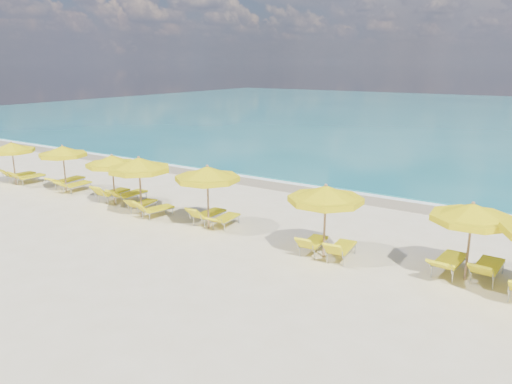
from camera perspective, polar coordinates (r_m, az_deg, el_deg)
The scene contains 26 objects.
ground_plane at distance 18.60m, azimuth -2.57°, elevation -4.55°, with size 120.00×120.00×0.00m, color beige.
ocean at distance 63.32m, azimuth 24.22°, elevation 7.81°, with size 120.00×80.00×0.30m, color #13646B.
wet_sand_band at distance 24.70m, azimuth 7.59°, elevation 0.18°, with size 120.00×2.60×0.01m, color tan.
foam_line at distance 25.40m, azimuth 8.39°, elevation 0.56°, with size 120.00×1.20×0.03m, color white.
whitecap_near at distance 35.74m, azimuth 5.77°, elevation 4.71°, with size 14.00×0.36×0.05m, color white.
umbrella_0 at distance 28.09m, azimuth -26.15°, elevation 4.56°, with size 2.94×2.94×2.25m.
umbrella_1 at distance 25.68m, azimuth -21.23°, elevation 4.31°, with size 2.37×2.37×2.29m.
umbrella_2 at distance 22.52m, azimuth -16.13°, elevation 3.37°, with size 2.34×2.34×2.27m.
umbrella_3 at distance 20.30m, azimuth -13.23°, elevation 3.00°, with size 3.26×3.26×2.52m.
umbrella_4 at distance 18.49m, azimuth -5.58°, elevation 2.03°, with size 2.89×2.89×2.46m.
umbrella_5 at distance 15.74m, azimuth 7.97°, elevation -0.33°, with size 3.10×3.10×2.44m.
umbrella_6 at distance 15.21m, azimuth 23.48°, elevation -2.25°, with size 2.93×2.93×2.35m.
lounger_0_left at distance 29.13m, azimuth -25.33°, elevation 1.54°, with size 0.72×1.79×0.84m.
lounger_0_right at distance 28.35m, azimuth -24.42°, elevation 1.31°, with size 0.67×1.79×0.81m.
lounger_1_left at distance 26.68m, azimuth -20.58°, elevation 0.97°, with size 0.85×2.07×0.75m.
lounger_1_right at distance 25.72m, azimuth -19.82°, elevation 0.50°, with size 0.64×1.83×0.72m.
lounger_2_left at distance 23.51m, azimuth -16.01°, elevation -0.41°, with size 0.72×1.88×0.91m.
lounger_2_right at distance 22.99m, azimuth -14.15°, elevation -0.62°, with size 0.70×1.97×0.84m.
lounger_3_left at distance 21.51m, azimuth -12.74°, elevation -1.66°, with size 0.89×1.75×0.76m.
lounger_3_right at distance 20.61m, azimuth -11.27°, elevation -2.29°, with size 0.86×1.72×0.81m.
lounger_4_left at distance 19.57m, azimuth -5.44°, elevation -2.92°, with size 0.66×1.83×0.86m.
lounger_4_right at distance 19.11m, azimuth -3.49°, elevation -3.40°, with size 0.72×1.76×0.64m.
lounger_5_left at distance 16.65m, azimuth 6.57°, elevation -6.20°, with size 0.73×1.73×0.81m.
lounger_5_right at distance 16.25m, azimuth 9.71°, elevation -6.81°, with size 0.78×1.82×0.85m.
lounger_6_left at distance 16.02m, azimuth 21.18°, elevation -7.88°, with size 0.81×2.08×0.80m.
lounger_6_right at distance 16.03m, azimuth 24.89°, elevation -8.27°, with size 0.76×2.01×0.85m.
Camera 1 is at (10.40, -14.16, 6.10)m, focal length 35.00 mm.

